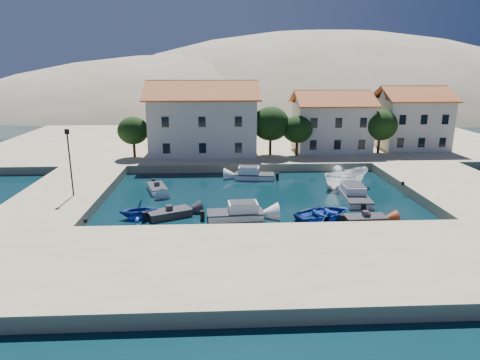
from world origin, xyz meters
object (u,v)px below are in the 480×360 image
lamppost (69,156)px  cabin_cruiser_east (355,196)px  building_right (411,117)px  boat_east (346,187)px  rowboat_south (323,218)px  building_mid (331,120)px  cabin_cruiser_south (235,213)px  building_left (203,116)px

lamppost → cabin_cruiser_east: (26.73, 0.28, -4.28)m
building_right → cabin_cruiser_east: bearing=-124.2°
cabin_cruiser_east → boat_east: (0.49, 4.62, -0.48)m
rowboat_south → cabin_cruiser_east: 6.32m
building_right → cabin_cruiser_east: 26.73m
building_mid → rowboat_south: building_mid is taller
building_right → lamppost: bearing=-152.1°
cabin_cruiser_south → rowboat_south: cabin_cruiser_south is taller
building_mid → building_right: bearing=4.8°
building_right → boat_east: 22.94m
building_right → cabin_cruiser_south: building_right is taller
building_left → cabin_cruiser_east: bearing=-52.3°
rowboat_south → building_left: bearing=2.1°
cabin_cruiser_south → rowboat_south: (7.61, -0.29, -0.48)m
building_left → cabin_cruiser_east: 25.50m
lamppost → building_right: bearing=27.9°
building_mid → boat_east: (-2.28, -16.10, -5.22)m
cabin_cruiser_south → building_left: bearing=94.1°
lamppost → boat_east: 28.06m
rowboat_south → lamppost: bearing=56.6°
cabin_cruiser_south → cabin_cruiser_east: 12.60m
building_left → lamppost: 23.10m
lamppost → cabin_cruiser_south: lamppost is taller
building_right → building_mid: bearing=-175.2°
building_mid → building_right: (12.00, 1.00, 0.25)m
building_mid → rowboat_south: bearing=-105.3°
cabin_cruiser_east → building_right: bearing=-30.6°
lamppost → rowboat_south: (22.55, -4.44, -4.75)m
building_mid → boat_east: building_mid is taller
building_mid → cabin_cruiser_south: size_ratio=2.13×
rowboat_south → boat_east: bearing=-48.8°
cabin_cruiser_south → boat_east: (12.28, 9.05, -0.48)m
cabin_cruiser_south → cabin_cruiser_east: same height
boat_east → building_mid: bearing=-31.0°
building_left → cabin_cruiser_south: size_ratio=2.98×
rowboat_south → cabin_cruiser_east: cabin_cruiser_east is taller
building_left → lamppost: building_left is taller
building_mid → boat_east: bearing=-98.1°
rowboat_south → boat_east: boat_east is taller
lamppost → rowboat_south: 23.47m
building_left → rowboat_south: bearing=-65.7°
boat_east → cabin_cruiser_south: bearing=103.5°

